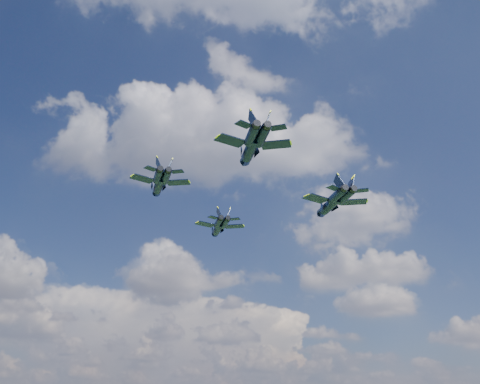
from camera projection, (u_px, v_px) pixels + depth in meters
name	position (u px, v px, depth m)	size (l,w,h in m)	color
jet_lead	(218.00, 228.00, 122.78)	(10.95, 14.91, 3.51)	black
jet_left	(159.00, 185.00, 106.86)	(11.27, 15.54, 3.67)	black
jet_right	(330.00, 205.00, 111.18)	(13.43, 18.34, 4.32)	black
jet_slot	(250.00, 149.00, 93.59)	(13.13, 17.71, 4.17)	black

